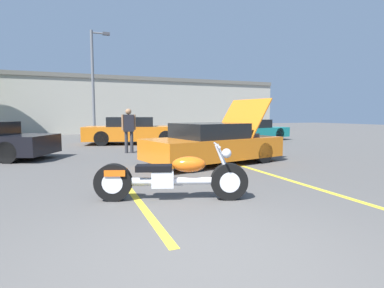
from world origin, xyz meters
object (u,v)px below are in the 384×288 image
(parked_car_right_row, at_px, (249,130))
(spectator_by_show_car, at_px, (129,127))
(show_car_hood_open, at_px, (214,144))
(light_pole, at_px, (94,78))
(motorcycle, at_px, (172,177))
(parked_car_mid_right_row, at_px, (134,131))

(parked_car_right_row, xyz_separation_m, spectator_by_show_car, (-7.04, -2.88, 0.41))
(show_car_hood_open, distance_m, parked_car_right_row, 8.03)
(parked_car_right_row, bearing_deg, light_pole, 126.15)
(motorcycle, relative_size, parked_car_right_row, 0.51)
(motorcycle, distance_m, show_car_hood_open, 3.96)
(light_pole, height_order, show_car_hood_open, light_pole)
(show_car_hood_open, height_order, parked_car_mid_right_row, show_car_hood_open)
(light_pole, relative_size, spectator_by_show_car, 4.09)
(light_pole, relative_size, motorcycle, 2.75)
(parked_car_right_row, distance_m, spectator_by_show_car, 7.62)
(parked_car_mid_right_row, bearing_deg, parked_car_right_row, 8.96)
(light_pole, height_order, parked_car_mid_right_row, light_pole)
(motorcycle, relative_size, parked_car_mid_right_row, 0.49)
(show_car_hood_open, relative_size, spectator_by_show_car, 2.62)
(parked_car_right_row, bearing_deg, spectator_by_show_car, -171.91)
(show_car_hood_open, distance_m, parked_car_mid_right_row, 6.84)
(show_car_hood_open, distance_m, spectator_by_show_car, 3.83)
(motorcycle, xyz_separation_m, spectator_by_show_car, (0.41, 6.50, 0.59))
(light_pole, xyz_separation_m, motorcycle, (0.16, -15.70, -3.36))
(show_car_hood_open, bearing_deg, parked_car_right_row, 37.25)
(spectator_by_show_car, bearing_deg, motorcycle, -93.61)
(light_pole, distance_m, parked_car_mid_right_row, 6.68)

